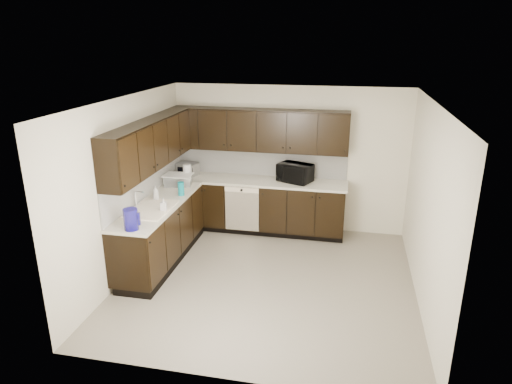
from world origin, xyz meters
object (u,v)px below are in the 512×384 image
microwave (295,173)px  blue_pitcher (131,219)px  sink (151,214)px  storage_bin (178,180)px  toaster_oven (188,169)px

microwave → blue_pitcher: (-1.77, -2.43, -0.01)m
sink → microwave: 2.53m
sink → storage_bin: sink is taller
microwave → toaster_oven: microwave is taller
sink → microwave: size_ratio=1.50×
sink → storage_bin: 1.18m
toaster_oven → blue_pitcher: 2.43m
sink → blue_pitcher: blue_pitcher is taller
storage_bin → sink: bearing=-88.4°
microwave → toaster_oven: size_ratio=1.60×
toaster_oven → blue_pitcher: size_ratio=1.24×
sink → storage_bin: size_ratio=1.91×
sink → toaster_oven: bearing=92.3°
storage_bin → microwave: bearing=17.2°
storage_bin → toaster_oven: bearing=93.6°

